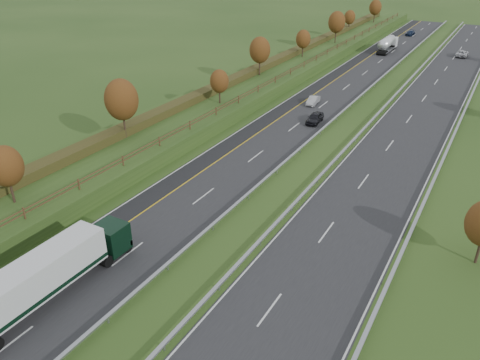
{
  "coord_description": "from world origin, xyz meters",
  "views": [
    {
      "loc": [
        26.56,
        -13.21,
        24.8
      ],
      "look_at": [
        4.87,
        24.62,
        2.2
      ],
      "focal_mm": 35.0,
      "sensor_mm": 36.0,
      "label": 1
    }
  ],
  "objects_px": {
    "box_lorry": "(42,278)",
    "car_dark_near": "(315,118)",
    "road_tanker": "(388,44)",
    "car_small_far": "(410,33)",
    "car_silver_mid": "(313,100)",
    "car_oncoming": "(462,53)"
  },
  "relations": [
    {
      "from": "road_tanker",
      "to": "car_oncoming",
      "type": "height_order",
      "value": "road_tanker"
    },
    {
      "from": "box_lorry",
      "to": "car_small_far",
      "type": "xyz_separation_m",
      "value": [
        0.14,
        127.53,
        -1.65
      ]
    },
    {
      "from": "box_lorry",
      "to": "road_tanker",
      "type": "relative_size",
      "value": 1.45
    },
    {
      "from": "car_dark_near",
      "to": "car_silver_mid",
      "type": "xyz_separation_m",
      "value": [
        -3.56,
        8.19,
        -0.09
      ]
    },
    {
      "from": "box_lorry",
      "to": "road_tanker",
      "type": "distance_m",
      "value": 102.74
    },
    {
      "from": "car_small_far",
      "to": "car_dark_near",
      "type": "bearing_deg",
      "value": -83.9
    },
    {
      "from": "car_dark_near",
      "to": "car_oncoming",
      "type": "distance_m",
      "value": 60.37
    },
    {
      "from": "road_tanker",
      "to": "box_lorry",
      "type": "bearing_deg",
      "value": -89.87
    },
    {
      "from": "car_silver_mid",
      "to": "car_small_far",
      "type": "xyz_separation_m",
      "value": [
        0.62,
        72.42,
        -0.02
      ]
    },
    {
      "from": "box_lorry",
      "to": "car_oncoming",
      "type": "relative_size",
      "value": 3.04
    },
    {
      "from": "car_oncoming",
      "to": "road_tanker",
      "type": "bearing_deg",
      "value": 9.62
    },
    {
      "from": "car_dark_near",
      "to": "car_small_far",
      "type": "xyz_separation_m",
      "value": [
        -2.94,
        80.61,
        -0.11
      ]
    },
    {
      "from": "car_small_far",
      "to": "car_oncoming",
      "type": "distance_m",
      "value": 27.22
    },
    {
      "from": "car_silver_mid",
      "to": "car_dark_near",
      "type": "bearing_deg",
      "value": -71.19
    },
    {
      "from": "car_silver_mid",
      "to": "road_tanker",
      "type": "bearing_deg",
      "value": 85.02
    },
    {
      "from": "car_small_far",
      "to": "car_silver_mid",
      "type": "bearing_deg",
      "value": -86.48
    },
    {
      "from": "box_lorry",
      "to": "road_tanker",
      "type": "bearing_deg",
      "value": 90.13
    },
    {
      "from": "road_tanker",
      "to": "car_oncoming",
      "type": "relative_size",
      "value": 2.09
    },
    {
      "from": "box_lorry",
      "to": "car_dark_near",
      "type": "height_order",
      "value": "box_lorry"
    },
    {
      "from": "box_lorry",
      "to": "road_tanker",
      "type": "xyz_separation_m",
      "value": [
        -0.24,
        102.73,
        -0.47
      ]
    },
    {
      "from": "car_dark_near",
      "to": "car_silver_mid",
      "type": "bearing_deg",
      "value": 110.42
    },
    {
      "from": "car_dark_near",
      "to": "car_small_far",
      "type": "bearing_deg",
      "value": 89.01
    }
  ]
}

